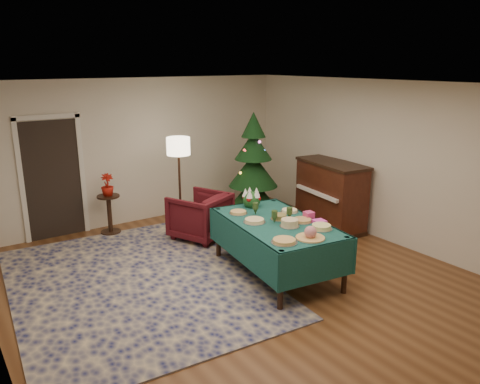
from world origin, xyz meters
TOP-DOWN VIEW (x-y plane):
  - room_shell at (0.00, 0.00)m, footprint 7.00×7.00m
  - doorway at (-1.60, 3.48)m, footprint 1.08×0.04m
  - rug at (-1.18, 1.00)m, footprint 3.51×4.43m
  - buffet_table at (0.61, 0.13)m, footprint 1.46×2.18m
  - platter_0 at (0.18, -0.55)m, footprint 0.34×0.34m
  - platter_1 at (0.54, -0.63)m, footprint 0.38×0.38m
  - platter_2 at (0.91, -0.45)m, footprint 0.30×0.30m
  - platter_3 at (0.62, -0.13)m, footprint 0.27×0.27m
  - platter_4 at (0.90, -0.08)m, footprint 0.30×0.30m
  - platter_5 at (0.33, 0.28)m, footprint 0.32×0.32m
  - platter_6 at (0.69, 0.19)m, footprint 0.25×0.25m
  - platter_7 at (1.04, 0.36)m, footprint 0.27×0.27m
  - platter_8 at (0.36, 0.73)m, footprint 0.27×0.27m
  - goblet_0 at (0.54, 0.55)m, footprint 0.08×0.08m
  - goblet_1 at (0.81, 0.09)m, footprint 0.08×0.08m
  - goblet_2 at (0.54, 0.10)m, footprint 0.08×0.08m
  - napkin_stack at (1.06, -0.26)m, footprint 0.18×0.18m
  - gift_box at (1.07, -0.03)m, footprint 0.14×0.14m
  - centerpiece at (0.73, 0.91)m, footprint 0.29×0.29m
  - armchair at (0.42, 1.99)m, footprint 1.11×1.09m
  - floor_lamp at (0.34, 2.57)m, footprint 0.41×0.41m
  - side_table at (-0.79, 3.11)m, footprint 0.39×0.39m
  - potted_plant at (-0.79, 3.11)m, footprint 0.22×0.39m
  - christmas_tree at (1.76, 2.27)m, footprint 1.46×1.46m
  - piano at (2.68, 1.11)m, footprint 0.83×1.50m

SIDE VIEW (x-z plane):
  - rug at x=-1.18m, z-range 0.00..0.02m
  - side_table at x=-0.79m, z-range -0.01..0.69m
  - armchair at x=0.42m, z-range 0.00..0.89m
  - piano at x=2.68m, z-range -0.01..1.22m
  - buffet_table at x=0.61m, z-range 0.24..1.03m
  - potted_plant at x=-0.79m, z-range 0.70..0.92m
  - platter_8 at x=0.36m, z-range 0.79..0.84m
  - platter_4 at x=0.90m, z-range 0.79..0.84m
  - platter_7 at x=1.04m, z-range 0.79..0.84m
  - napkin_stack at x=1.06m, z-range 0.79..0.84m
  - platter_0 at x=0.18m, z-range 0.79..0.84m
  - platter_5 at x=0.33m, z-range 0.79..0.85m
  - platter_2 at x=0.91m, z-range 0.79..0.86m
  - platter_6 at x=0.69m, z-range 0.79..0.87m
  - platter_3 at x=0.62m, z-range 0.79..0.90m
  - gift_box at x=1.07m, z-range 0.79..0.90m
  - platter_1 at x=0.54m, z-range 0.77..0.94m
  - goblet_0 at x=0.54m, z-range 0.80..0.98m
  - goblet_1 at x=0.81m, z-range 0.80..0.98m
  - goblet_2 at x=0.54m, z-range 0.80..0.98m
  - centerpiece at x=0.73m, z-range 0.77..1.10m
  - christmas_tree at x=1.76m, z-range -0.11..1.98m
  - doorway at x=-1.60m, z-range 0.02..2.18m
  - room_shell at x=0.00m, z-range -2.15..4.85m
  - floor_lamp at x=0.34m, z-range 0.59..2.30m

